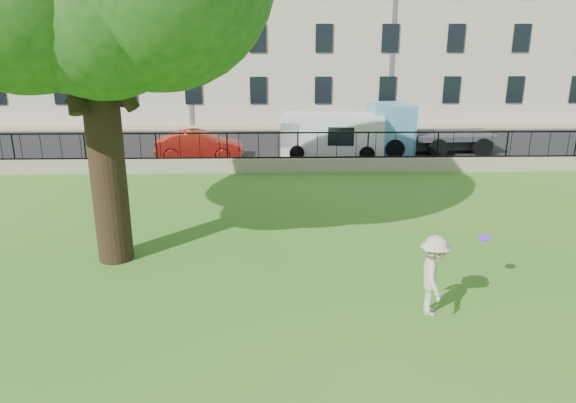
{
  "coord_description": "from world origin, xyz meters",
  "views": [
    {
      "loc": [
        -0.98,
        -11.4,
        6.32
      ],
      "look_at": [
        -0.62,
        3.5,
        1.43
      ],
      "focal_mm": 35.0,
      "sensor_mm": 36.0,
      "label": 1
    }
  ],
  "objects_px": {
    "frisbee": "(485,238)",
    "red_sedan": "(199,145)",
    "blue_truck": "(429,128)",
    "white_van": "(332,135)",
    "man": "(434,276)"
  },
  "relations": [
    {
      "from": "white_van",
      "to": "blue_truck",
      "type": "height_order",
      "value": "blue_truck"
    },
    {
      "from": "man",
      "to": "frisbee",
      "type": "relative_size",
      "value": 6.84
    },
    {
      "from": "frisbee",
      "to": "blue_truck",
      "type": "distance_m",
      "value": 14.75
    },
    {
      "from": "frisbee",
      "to": "white_van",
      "type": "height_order",
      "value": "white_van"
    },
    {
      "from": "frisbee",
      "to": "red_sedan",
      "type": "height_order",
      "value": "frisbee"
    },
    {
      "from": "man",
      "to": "red_sedan",
      "type": "height_order",
      "value": "man"
    },
    {
      "from": "blue_truck",
      "to": "white_van",
      "type": "bearing_deg",
      "value": -176.35
    },
    {
      "from": "blue_truck",
      "to": "man",
      "type": "bearing_deg",
      "value": -107.38
    },
    {
      "from": "man",
      "to": "white_van",
      "type": "height_order",
      "value": "white_van"
    },
    {
      "from": "red_sedan",
      "to": "blue_truck",
      "type": "relative_size",
      "value": 0.69
    },
    {
      "from": "red_sedan",
      "to": "blue_truck",
      "type": "distance_m",
      "value": 11.06
    },
    {
      "from": "man",
      "to": "blue_truck",
      "type": "xyz_separation_m",
      "value": [
        4.0,
        15.67,
        0.28
      ]
    },
    {
      "from": "frisbee",
      "to": "white_van",
      "type": "relative_size",
      "value": 0.06
    },
    {
      "from": "white_van",
      "to": "blue_truck",
      "type": "relative_size",
      "value": 0.83
    },
    {
      "from": "man",
      "to": "red_sedan",
      "type": "xyz_separation_m",
      "value": [
        -7.0,
        14.67,
        -0.27
      ]
    }
  ]
}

